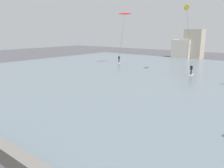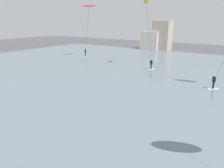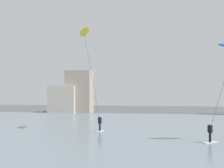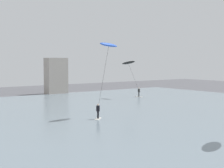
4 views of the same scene
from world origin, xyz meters
name	(u,v)px [view 2 (image 2 of 4)]	position (x,y,z in m)	size (l,w,h in m)	color
water_bay	(170,78)	(0.00, 30.58, 0.05)	(84.00, 52.00, 0.10)	slate
far_shore_buildings	(180,38)	(-7.70, 57.88, 3.32)	(34.50, 5.20, 7.46)	beige
kitesurfer_yellow	(147,10)	(-6.03, 34.83, 9.10)	(3.10, 2.98, 10.91)	silver
kitesurfer_red	(88,10)	(-19.82, 37.17, 9.49)	(3.80, 3.50, 10.57)	silver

